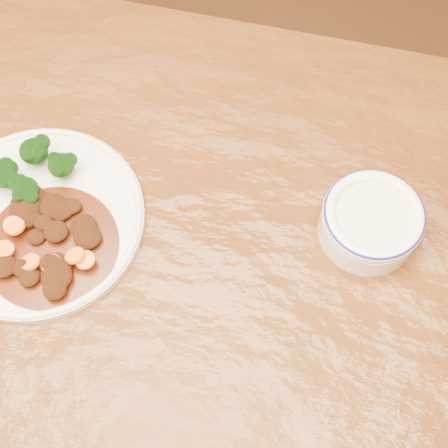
# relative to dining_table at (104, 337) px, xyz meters

# --- Properties ---
(ground) EXTENTS (4.00, 4.00, 0.00)m
(ground) POSITION_rel_dining_table_xyz_m (0.00, 0.00, -0.67)
(ground) COLOR #452911
(ground) RESTS_ON ground
(dining_table) EXTENTS (1.55, 0.99, 0.75)m
(dining_table) POSITION_rel_dining_table_xyz_m (0.00, 0.00, 0.00)
(dining_table) COLOR #542B0E
(dining_table) RESTS_ON ground
(dinner_plate) EXTENTS (0.25, 0.25, 0.02)m
(dinner_plate) POSITION_rel_dining_table_xyz_m (-0.10, 0.09, 0.09)
(dinner_plate) COLOR silver
(dinner_plate) RESTS_ON dining_table
(broccoli_florets) EXTENTS (0.13, 0.09, 0.04)m
(broccoli_florets) POSITION_rel_dining_table_xyz_m (-0.14, 0.13, 0.11)
(broccoli_florets) COLOR #548343
(broccoli_florets) RESTS_ON dinner_plate
(mince_stew) EXTENTS (0.15, 0.15, 0.03)m
(mince_stew) POSITION_rel_dining_table_xyz_m (-0.08, 0.07, 0.10)
(mince_stew) COLOR #3F1906
(mince_stew) RESTS_ON dinner_plate
(dip_bowl) EXTENTS (0.11, 0.11, 0.05)m
(dip_bowl) POSITION_rel_dining_table_xyz_m (0.26, 0.19, 0.11)
(dip_bowl) COLOR white
(dip_bowl) RESTS_ON dining_table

